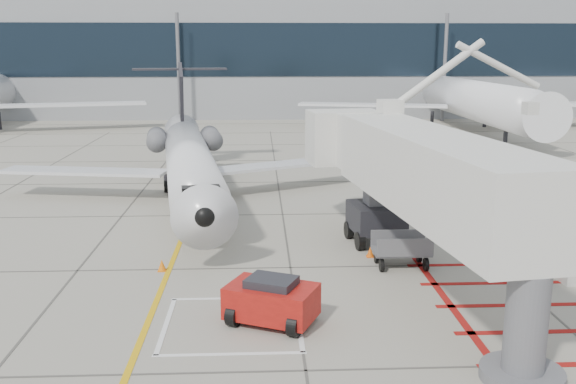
{
  "coord_description": "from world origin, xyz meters",
  "views": [
    {
      "loc": [
        -1.15,
        -19.09,
        8.12
      ],
      "look_at": [
        0.0,
        6.0,
        2.5
      ],
      "focal_mm": 40.0,
      "sensor_mm": 36.0,
      "label": 1
    }
  ],
  "objects": [
    {
      "name": "ground_plane",
      "position": [
        0.0,
        0.0,
        0.0
      ],
      "size": [
        260.0,
        260.0,
        0.0
      ],
      "primitive_type": "plane",
      "color": "gray",
      "rests_on": "ground"
    },
    {
      "name": "regional_jet",
      "position": [
        -4.57,
        13.08,
        3.51
      ],
      "size": [
        24.98,
        29.63,
        7.02
      ],
      "primitive_type": null,
      "rotation": [
        0.0,
        0.0,
        0.15
      ],
      "color": "silver",
      "rests_on": "ground_plane"
    },
    {
      "name": "jet_bridge",
      "position": [
        4.57,
        1.41,
        3.6
      ],
      "size": [
        10.85,
        18.98,
        7.2
      ],
      "primitive_type": null,
      "rotation": [
        0.0,
        0.0,
        0.13
      ],
      "color": "silver",
      "rests_on": "ground_plane"
    },
    {
      "name": "pushback_tug",
      "position": [
        -0.82,
        -0.99,
        0.76
      ],
      "size": [
        3.04,
        2.56,
        1.52
      ],
      "primitive_type": null,
      "rotation": [
        0.0,
        0.0,
        -0.43
      ],
      "color": "#A81510",
      "rests_on": "ground_plane"
    },
    {
      "name": "baggage_cart",
      "position": [
        4.21,
        3.93,
        0.67
      ],
      "size": [
        2.13,
        1.36,
        1.34
      ],
      "primitive_type": null,
      "rotation": [
        0.0,
        0.0,
        0.01
      ],
      "color": "#535357",
      "rests_on": "ground_plane"
    },
    {
      "name": "cone_nose",
      "position": [
        -4.82,
        3.86,
        0.22
      ],
      "size": [
        0.32,
        0.32,
        0.44
      ],
      "primitive_type": "cone",
      "color": "orange",
      "rests_on": "ground_plane"
    },
    {
      "name": "cone_side",
      "position": [
        3.25,
        5.14,
        0.22
      ],
      "size": [
        0.31,
        0.31,
        0.43
      ],
      "primitive_type": "cone",
      "color": "#E2570B",
      "rests_on": "ground_plane"
    },
    {
      "name": "terminal_building",
      "position": [
        10.0,
        70.0,
        7.0
      ],
      "size": [
        180.0,
        28.0,
        14.0
      ],
      "primitive_type": "cube",
      "color": "gray",
      "rests_on": "ground_plane"
    },
    {
      "name": "terminal_glass_band",
      "position": [
        10.0,
        55.95,
        8.0
      ],
      "size": [
        180.0,
        0.1,
        6.0
      ],
      "primitive_type": "cube",
      "color": "black",
      "rests_on": "ground_plane"
    },
    {
      "name": "bg_aircraft_c",
      "position": [
        20.0,
        46.0,
        5.67
      ],
      "size": [
        34.02,
        37.8,
        11.34
      ],
      "primitive_type": null,
      "color": "silver",
      "rests_on": "ground_plane"
    }
  ]
}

